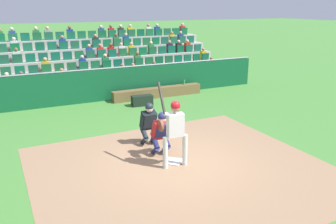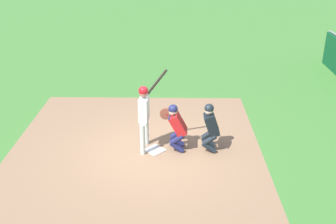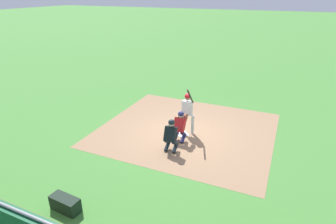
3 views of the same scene
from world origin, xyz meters
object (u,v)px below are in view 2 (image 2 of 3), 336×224
home_plate_marker (155,150)px  home_plate_umpire (210,125)px  catcher_crouching (176,124)px  batter_at_plate (144,111)px

home_plate_marker → home_plate_umpire: home_plate_umpire is taller
catcher_crouching → home_plate_umpire: 0.87m
batter_at_plate → catcher_crouching: bearing=-89.0°
home_plate_marker → home_plate_umpire: 1.57m
batter_at_plate → catcher_crouching: (0.01, -0.79, -0.37)m
home_plate_marker → catcher_crouching: (0.10, -0.54, 0.69)m
home_plate_marker → catcher_crouching: size_ratio=0.35×
batter_at_plate → home_plate_umpire: bearing=-90.1°
home_plate_umpire → catcher_crouching: bearing=89.0°
catcher_crouching → home_plate_umpire: (-0.02, -0.87, -0.00)m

